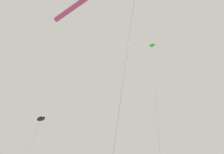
# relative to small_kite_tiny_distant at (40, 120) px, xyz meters

# --- Properties ---
(small_kite_tiny_distant) EXTENTS (1.30, 4.05, 15.39)m
(small_kite_tiny_distant) POSITION_rel_small_kite_tiny_distant_xyz_m (0.00, 0.00, 0.00)
(small_kite_tiny_distant) COLOR black
(small_kite_tiny_distant) RESTS_ON ground
(small_kite_stunt_black) EXTENTS (2.33, 0.69, 22.58)m
(small_kite_stunt_black) POSITION_rel_small_kite_tiny_distant_xyz_m (3.53, -12.26, 5.80)
(small_kite_stunt_black) COLOR green
(small_kite_stunt_black) RESTS_ON ground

